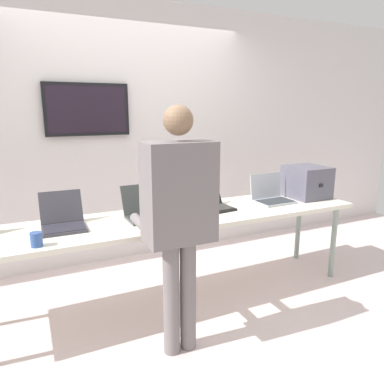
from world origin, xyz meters
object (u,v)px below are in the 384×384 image
(workbench, at_px, (171,222))
(person, at_px, (178,210))
(laptop_station_4, at_px, (271,196))
(laptop_station_1, at_px, (63,220))
(laptop_station_2, at_px, (144,211))
(coffee_mug, at_px, (36,239))
(equipment_box, at_px, (306,182))
(laptop_station_3, at_px, (210,203))

(workbench, relative_size, person, 2.06)
(laptop_station_4, distance_m, person, 1.42)
(workbench, xyz_separation_m, laptop_station_1, (-0.84, 0.08, 0.10))
(laptop_station_2, distance_m, coffee_mug, 0.88)
(person, bearing_deg, laptop_station_4, 27.89)
(equipment_box, bearing_deg, laptop_station_1, 179.10)
(equipment_box, xyz_separation_m, coffee_mug, (-2.51, -0.29, -0.11))
(laptop_station_2, xyz_separation_m, person, (0.02, -0.68, 0.18))
(coffee_mug, bearing_deg, person, -23.82)
(laptop_station_3, relative_size, coffee_mug, 3.94)
(laptop_station_3, distance_m, person, 0.93)
(workbench, distance_m, person, 0.71)
(workbench, distance_m, equipment_box, 1.50)
(laptop_station_1, distance_m, laptop_station_4, 1.89)
(person, bearing_deg, laptop_station_2, 91.29)
(workbench, relative_size, laptop_station_4, 9.42)
(workbench, xyz_separation_m, equipment_box, (1.48, 0.04, 0.20))
(laptop_station_4, bearing_deg, workbench, -177.99)
(workbench, bearing_deg, laptop_station_3, 9.42)
(workbench, relative_size, laptop_station_2, 9.60)
(workbench, relative_size, coffee_mug, 36.12)
(laptop_station_4, bearing_deg, coffee_mug, -172.16)
(workbench, height_order, coffee_mug, coffee_mug)
(workbench, height_order, laptop_station_1, laptop_station_1)
(equipment_box, relative_size, coffee_mug, 4.21)
(laptop_station_3, xyz_separation_m, laptop_station_4, (0.64, -0.03, 0.01))
(laptop_station_3, bearing_deg, workbench, -170.58)
(laptop_station_1, bearing_deg, laptop_station_3, -0.38)
(person, height_order, coffee_mug, person)
(laptop_station_1, distance_m, coffee_mug, 0.38)
(equipment_box, bearing_deg, laptop_station_2, 179.28)
(laptop_station_1, height_order, laptop_station_2, same)
(equipment_box, relative_size, laptop_station_4, 1.10)
(laptop_station_1, bearing_deg, equipment_box, -0.90)
(workbench, distance_m, laptop_station_1, 0.85)
(laptop_station_1, xyz_separation_m, coffee_mug, (-0.20, -0.33, -0.01))
(workbench, bearing_deg, person, -107.25)
(equipment_box, distance_m, laptop_station_1, 2.32)
(laptop_station_3, height_order, person, person)
(laptop_station_2, relative_size, laptop_station_4, 0.98)
(equipment_box, distance_m, person, 1.80)
(person, bearing_deg, coffee_mug, 156.18)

